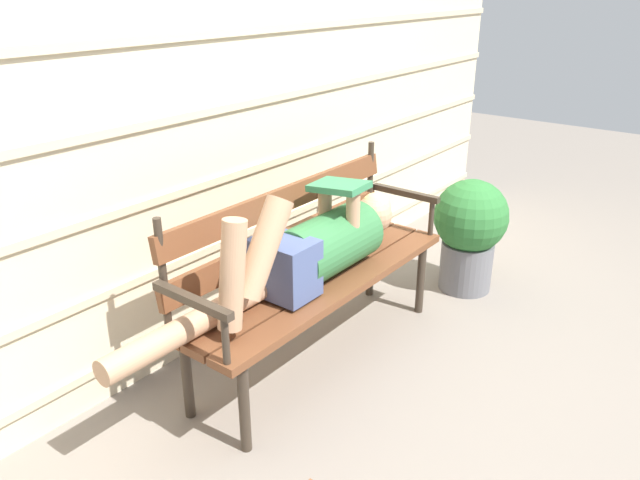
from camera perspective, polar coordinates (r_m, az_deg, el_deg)
ground_plane at (r=2.97m, az=2.24°, el=-11.76°), size 12.00×12.00×0.00m
house_siding at (r=2.95m, az=-8.98°, el=12.24°), size 5.47×0.08×2.30m
park_bench at (r=2.83m, az=-1.05°, el=-2.09°), size 1.55×0.44×0.90m
reclining_person at (r=2.70m, az=-0.84°, el=-0.84°), size 1.64×0.28×0.51m
potted_plant at (r=3.61m, az=13.84°, el=0.99°), size 0.42×0.42×0.67m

